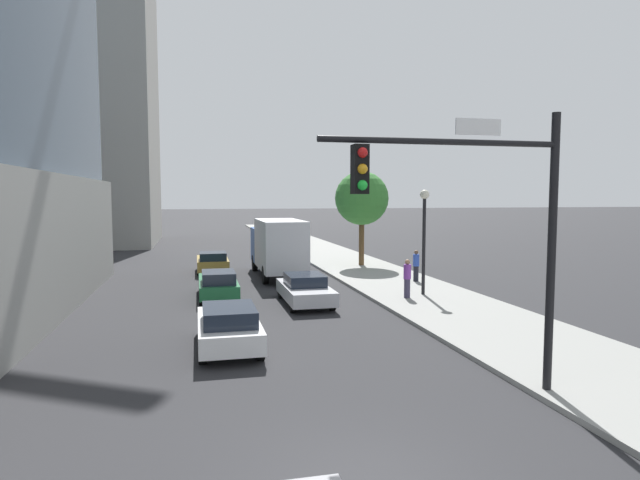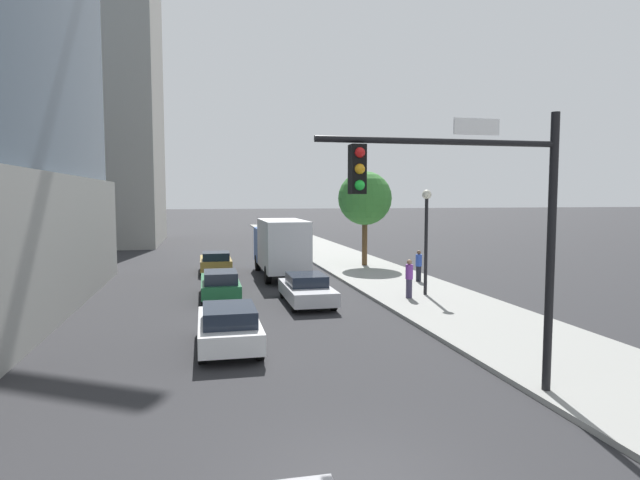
{
  "view_description": "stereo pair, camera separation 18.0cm",
  "coord_description": "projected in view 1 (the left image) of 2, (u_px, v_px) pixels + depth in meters",
  "views": [
    {
      "loc": [
        -2.58,
        -7.95,
        4.78
      ],
      "look_at": [
        1.15,
        8.11,
        3.42
      ],
      "focal_mm": 29.77,
      "sensor_mm": 36.0,
      "label": 1
    },
    {
      "loc": [
        -2.41,
        -7.99,
        4.78
      ],
      "look_at": [
        1.15,
        8.11,
        3.42
      ],
      "focal_mm": 29.77,
      "sensor_mm": 36.0,
      "label": 2
    }
  ],
  "objects": [
    {
      "name": "box_truck",
      "position": [
        278.0,
        245.0,
        31.34
      ],
      "size": [
        2.38,
        7.9,
        3.44
      ],
      "color": "#1E4799",
      "rests_on": "ground"
    },
    {
      "name": "construction_building",
      "position": [
        72.0,
        63.0,
        51.8
      ],
      "size": [
        24.97,
        20.52,
        39.46
      ],
      "color": "#9E9B93",
      "rests_on": "ground"
    },
    {
      "name": "pedestrian_blue_shirt",
      "position": [
        416.0,
        265.0,
        28.94
      ],
      "size": [
        0.34,
        0.34,
        1.71
      ],
      "color": "black",
      "rests_on": "sidewalk"
    },
    {
      "name": "car_gold",
      "position": [
        213.0,
        262.0,
        33.15
      ],
      "size": [
        1.89,
        4.12,
        1.39
      ],
      "color": "#AD8938",
      "rests_on": "ground"
    },
    {
      "name": "car_green",
      "position": [
        218.0,
        284.0,
        24.78
      ],
      "size": [
        1.75,
        4.66,
        1.39
      ],
      "color": "#1E6638",
      "rests_on": "ground"
    },
    {
      "name": "pedestrian_purple_shirt",
      "position": [
        407.0,
        278.0,
        24.22
      ],
      "size": [
        0.34,
        0.34,
        1.77
      ],
      "color": "#38334C",
      "rests_on": "sidewalk"
    },
    {
      "name": "car_white",
      "position": [
        229.0,
        326.0,
        16.61
      ],
      "size": [
        1.88,
        4.36,
        1.41
      ],
      "color": "silver",
      "rests_on": "ground"
    },
    {
      "name": "traffic_light_pole",
      "position": [
        477.0,
        205.0,
        11.96
      ],
      "size": [
        5.77,
        0.48,
        6.57
      ],
      "color": "black",
      "rests_on": "sidewalk"
    },
    {
      "name": "street_tree",
      "position": [
        362.0,
        199.0,
        35.53
      ],
      "size": [
        3.6,
        3.6,
        6.32
      ],
      "color": "brown",
      "rests_on": "sidewalk"
    },
    {
      "name": "car_silver",
      "position": [
        305.0,
        289.0,
        23.58
      ],
      "size": [
        1.91,
        4.65,
        1.33
      ],
      "color": "#B7B7BC",
      "rests_on": "ground"
    },
    {
      "name": "sidewalk",
      "position": [
        388.0,
        280.0,
        29.87
      ],
      "size": [
        5.35,
        120.0,
        0.15
      ],
      "primitive_type": "cube",
      "color": "gray",
      "rests_on": "ground"
    },
    {
      "name": "street_lamp",
      "position": [
        424.0,
        225.0,
        24.86
      ],
      "size": [
        0.44,
        0.44,
        4.94
      ],
      "color": "black",
      "rests_on": "sidewalk"
    }
  ]
}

